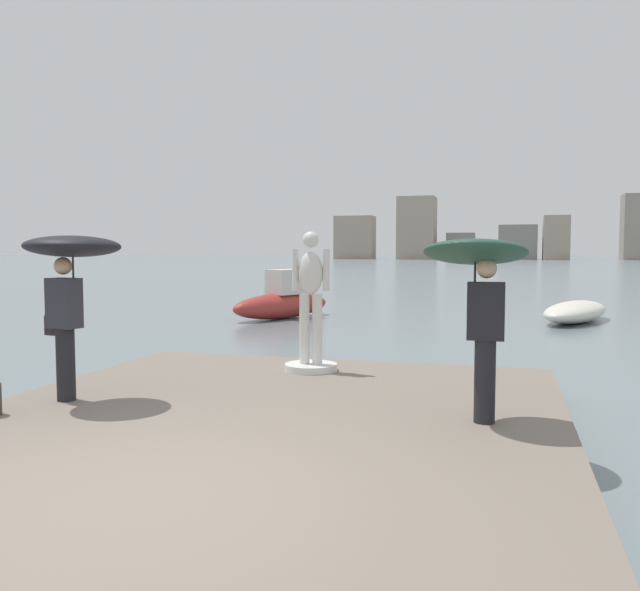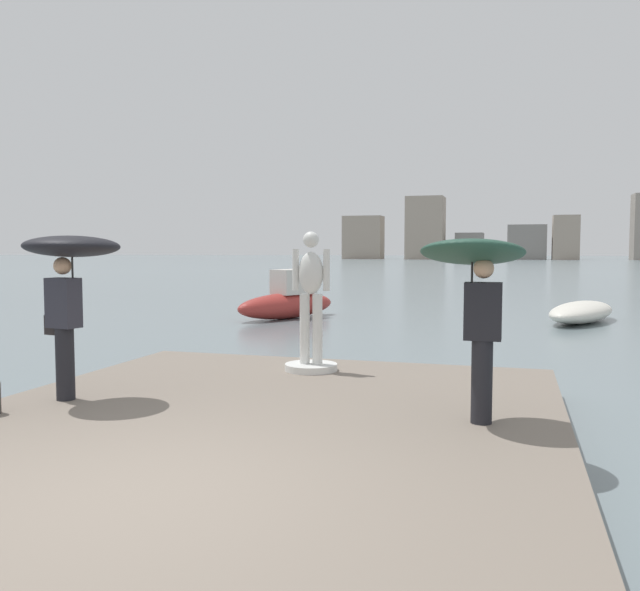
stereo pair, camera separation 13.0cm
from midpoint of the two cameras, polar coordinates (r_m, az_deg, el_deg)
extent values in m
plane|color=slate|center=(44.45, 12.93, 1.05)|extent=(400.00, 400.00, 0.00)
cube|color=slate|center=(6.77, -7.54, -13.40)|extent=(6.61, 9.18, 0.40)
cylinder|color=silver|center=(9.98, -0.40, -6.21)|extent=(0.79, 0.79, 0.10)
cylinder|color=silver|center=(9.92, -0.96, -2.90)|extent=(0.15, 0.15, 1.05)
cylinder|color=silver|center=(9.86, 0.15, -2.94)|extent=(0.15, 0.15, 1.05)
ellipsoid|color=silver|center=(9.83, -0.41, 1.96)|extent=(0.38, 0.26, 0.63)
sphere|color=silver|center=(9.82, -0.41, 4.85)|extent=(0.24, 0.24, 0.24)
cylinder|color=silver|center=(9.90, -1.74, 2.24)|extent=(0.10, 0.10, 0.62)
cylinder|color=silver|center=(9.76, 0.94, 2.22)|extent=(0.10, 0.10, 0.62)
cylinder|color=black|center=(8.56, -20.76, -5.54)|extent=(0.22, 0.22, 0.88)
cube|color=#2D2D38|center=(8.47, -20.89, -0.59)|extent=(0.42, 0.30, 0.60)
sphere|color=tan|center=(8.45, -20.96, 2.41)|extent=(0.21, 0.21, 0.21)
cylinder|color=#262626|center=(8.39, -20.19, 1.65)|extent=(0.02, 0.02, 0.56)
ellipsoid|color=black|center=(8.39, -20.24, 4.01)|extent=(1.30, 1.30, 0.28)
cube|color=black|center=(8.68, -21.73, -2.37)|extent=(0.19, 0.13, 0.24)
cylinder|color=black|center=(7.17, 14.32, -7.22)|extent=(0.22, 0.22, 0.88)
cube|color=black|center=(7.07, 14.42, -1.33)|extent=(0.38, 0.24, 0.60)
sphere|color=tan|center=(7.04, 14.48, 2.28)|extent=(0.21, 0.21, 0.21)
cylinder|color=#262626|center=(7.09, 13.51, 1.18)|extent=(0.02, 0.02, 0.51)
ellipsoid|color=#234738|center=(7.08, 13.55, 3.65)|extent=(1.08, 1.10, 0.39)
ellipsoid|color=#9E2D28|center=(21.21, -2.69, -0.88)|extent=(2.74, 4.10, 0.82)
cube|color=beige|center=(21.37, -2.11, 1.20)|extent=(1.32, 1.61, 0.80)
ellipsoid|color=silver|center=(21.55, 21.84, -1.33)|extent=(2.84, 4.44, 0.64)
cube|color=gray|center=(154.01, 3.79, 5.02)|extent=(8.95, 5.58, 9.89)
cube|color=gray|center=(150.42, 9.13, 5.77)|extent=(8.20, 7.91, 13.90)
cube|color=gray|center=(152.43, 12.83, 4.19)|extent=(6.03, 7.25, 5.88)
cube|color=gray|center=(150.58, 17.45, 4.41)|extent=(8.06, 7.16, 7.49)
cube|color=gray|center=(148.48, 20.50, 4.71)|extent=(5.28, 4.94, 9.35)
camera|label=1|loc=(0.06, -89.61, 0.03)|focal=37.02mm
camera|label=2|loc=(0.06, 90.39, -0.03)|focal=37.02mm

